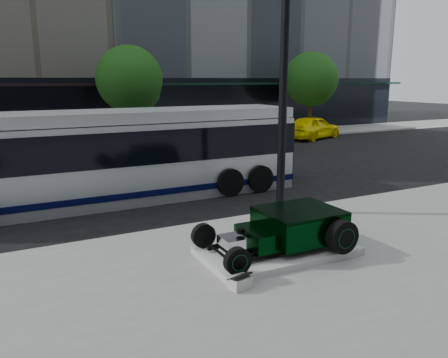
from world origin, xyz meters
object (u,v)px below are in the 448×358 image
white_sedan (245,142)px  yellow_taxi (313,127)px  transit_bus (120,155)px  hot_rod (291,227)px  lamppost (283,86)px

white_sedan → yellow_taxi: (7.53, 4.06, -0.00)m
transit_bus → yellow_taxi: size_ratio=2.66×
hot_rod → white_sedan: size_ratio=0.60×
hot_rod → lamppost: size_ratio=0.41×
hot_rod → transit_bus: transit_bus is taller
lamppost → white_sedan: (4.02, 9.06, -2.94)m
hot_rod → yellow_taxi: bearing=50.4°
transit_bus → white_sedan: size_ratio=2.26×
transit_bus → yellow_taxi: (15.20, 9.20, -0.71)m
transit_bus → lamppost: bearing=-47.0°
hot_rod → yellow_taxi: yellow_taxi is taller
transit_bus → white_sedan: transit_bus is taller
white_sedan → yellow_taxi: white_sedan is taller
transit_bus → white_sedan: bearing=33.8°
lamppost → white_sedan: 10.34m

